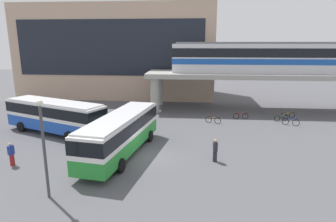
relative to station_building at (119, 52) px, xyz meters
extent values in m
plane|color=#515156|center=(9.20, -16.95, -7.22)|extent=(120.00, 120.00, 0.00)
cube|color=tan|center=(0.00, 0.03, 0.00)|extent=(30.98, 10.76, 14.44)
cube|color=black|center=(0.00, -5.41, 0.72)|extent=(27.88, 0.10, 8.09)
cube|color=#9E9B93|center=(22.29, -9.78, -2.59)|extent=(31.73, 6.47, 0.60)
cylinder|color=#9E9B93|center=(7.62, -12.21, -5.06)|extent=(1.10, 1.10, 4.34)
cylinder|color=#9E9B93|center=(7.62, -7.35, -5.06)|extent=(1.10, 1.10, 4.34)
cube|color=silver|center=(21.17, -9.78, -0.49)|extent=(22.93, 2.90, 3.60)
cube|color=#194CA5|center=(21.17, -9.78, -0.85)|extent=(22.99, 2.96, 0.70)
cube|color=black|center=(21.17, -9.78, 0.23)|extent=(22.99, 2.96, 1.10)
cube|color=slate|center=(21.17, -9.78, 1.43)|extent=(22.01, 2.61, 0.24)
cube|color=#268C33|center=(6.88, -26.56, -6.17)|extent=(4.19, 11.26, 1.10)
cube|color=white|center=(6.88, -26.56, -4.87)|extent=(4.19, 11.26, 1.50)
cube|color=black|center=(6.88, -26.56, -4.80)|extent=(4.24, 11.30, 0.96)
cube|color=silver|center=(6.88, -26.56, -4.06)|extent=(3.98, 10.69, 0.12)
cylinder|color=black|center=(6.20, -22.88, -6.72)|extent=(0.43, 1.03, 1.00)
cylinder|color=black|center=(8.66, -23.28, -6.72)|extent=(0.43, 1.03, 1.00)
cylinder|color=black|center=(5.16, -29.40, -6.72)|extent=(0.43, 1.03, 1.00)
cylinder|color=black|center=(7.63, -29.79, -6.72)|extent=(0.43, 1.03, 1.00)
cube|color=#1E4CB2|center=(-0.88, -21.80, -6.17)|extent=(11.11, 6.57, 1.10)
cube|color=silver|center=(-0.88, -21.80, -4.87)|extent=(11.11, 6.57, 1.50)
cube|color=black|center=(-0.88, -21.80, -4.80)|extent=(11.16, 6.63, 0.96)
cube|color=silver|center=(-0.88, -21.80, -4.06)|extent=(10.55, 6.25, 0.12)
cylinder|color=black|center=(-4.61, -21.59, -6.72)|extent=(1.03, 0.65, 1.00)
cylinder|color=black|center=(-3.64, -19.29, -6.72)|extent=(1.03, 0.65, 1.00)
cylinder|color=black|center=(1.48, -24.15, -6.72)|extent=(1.03, 0.65, 1.00)
cylinder|color=black|center=(2.45, -21.85, -6.72)|extent=(1.03, 0.65, 1.00)
torus|color=black|center=(18.55, -14.56, -6.88)|extent=(0.74, 0.13, 0.74)
torus|color=black|center=(17.50, -14.66, -6.88)|extent=(0.74, 0.13, 0.74)
cylinder|color=#B21E1E|center=(18.02, -14.61, -6.60)|extent=(1.05, 0.15, 0.05)
cylinder|color=#B21E1E|center=(17.50, -14.66, -6.58)|extent=(0.04, 0.04, 0.55)
cylinder|color=#B21E1E|center=(18.55, -14.56, -6.53)|extent=(0.04, 0.04, 0.65)
torus|color=black|center=(22.96, -14.93, -6.88)|extent=(0.72, 0.30, 0.74)
torus|color=black|center=(21.97, -15.28, -6.88)|extent=(0.72, 0.30, 0.74)
cylinder|color=#1E7F33|center=(22.47, -15.10, -6.60)|extent=(1.01, 0.40, 0.05)
cylinder|color=#1E7F33|center=(21.97, -15.28, -6.58)|extent=(0.04, 0.04, 0.55)
cylinder|color=#1E7F33|center=(22.96, -14.93, -6.53)|extent=(0.04, 0.04, 0.65)
torus|color=black|center=(15.19, -16.86, -6.88)|extent=(0.71, 0.34, 0.74)
torus|color=black|center=(14.22, -16.46, -6.88)|extent=(0.71, 0.34, 0.74)
cylinder|color=#996626|center=(14.70, -16.66, -6.60)|extent=(0.99, 0.44, 0.05)
cylinder|color=#996626|center=(14.22, -16.46, -6.58)|extent=(0.04, 0.04, 0.55)
cylinder|color=#996626|center=(15.19, -16.86, -6.53)|extent=(0.04, 0.04, 0.65)
torus|color=black|center=(23.47, -16.95, -6.88)|extent=(0.71, 0.31, 0.74)
torus|color=black|center=(22.48, -16.59, -6.88)|extent=(0.71, 0.31, 0.74)
cylinder|color=#1E3FA5|center=(22.98, -16.77, -6.60)|extent=(1.00, 0.41, 0.05)
cylinder|color=#1E3FA5|center=(22.48, -16.59, -6.58)|extent=(0.04, 0.04, 0.55)
cylinder|color=#1E3FA5|center=(23.47, -16.95, -6.53)|extent=(0.04, 0.04, 0.65)
torus|color=black|center=(24.09, -13.64, -6.88)|extent=(0.73, 0.23, 0.74)
torus|color=black|center=(23.07, -13.89, -6.88)|extent=(0.73, 0.23, 0.74)
cylinder|color=orange|center=(23.58, -13.77, -6.60)|extent=(1.03, 0.30, 0.05)
cylinder|color=orange|center=(23.07, -13.89, -6.58)|extent=(0.04, 0.04, 0.55)
cylinder|color=orange|center=(24.09, -13.64, -6.53)|extent=(0.04, 0.04, 0.65)
cylinder|color=#26262D|center=(14.18, -27.32, -6.80)|extent=(0.32, 0.32, 0.85)
cube|color=#26262D|center=(14.18, -27.32, -6.04)|extent=(0.34, 0.45, 0.67)
sphere|color=tan|center=(14.18, -27.32, -5.59)|extent=(0.23, 0.23, 0.23)
cylinder|color=maroon|center=(-0.53, -29.34, -6.80)|extent=(0.32, 0.32, 0.84)
cube|color=navy|center=(-0.53, -29.34, -6.05)|extent=(0.35, 0.45, 0.66)
sphere|color=tan|center=(-0.53, -29.34, -5.61)|extent=(0.23, 0.23, 0.23)
cylinder|color=#3F3F44|center=(4.28, -33.35, -4.52)|extent=(0.16, 0.16, 5.41)
sphere|color=silver|center=(4.28, -33.35, -1.67)|extent=(0.36, 0.36, 0.36)
camera|label=1|loc=(12.48, -47.72, 1.48)|focal=30.80mm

